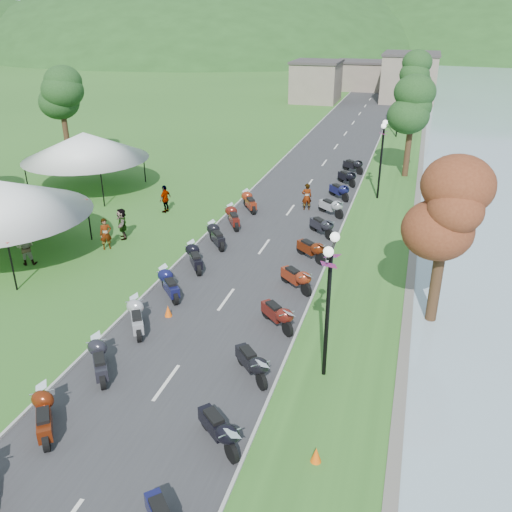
# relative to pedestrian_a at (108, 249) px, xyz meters

# --- Properties ---
(road) EXTENTS (7.00, 120.00, 0.02)m
(road) POSITION_rel_pedestrian_a_xyz_m (7.84, 14.61, 0.01)
(road) COLOR #343436
(road) RESTS_ON ground
(hills_backdrop) EXTENTS (360.00, 120.00, 76.00)m
(hills_backdrop) POSITION_rel_pedestrian_a_xyz_m (7.84, 174.61, 0.00)
(hills_backdrop) COLOR #285621
(hills_backdrop) RESTS_ON ground
(far_building) EXTENTS (18.00, 16.00, 5.00)m
(far_building) POSITION_rel_pedestrian_a_xyz_m (5.84, 59.61, 2.50)
(far_building) COLOR gray
(far_building) RESTS_ON ground
(moto_row_left) EXTENTS (2.60, 43.12, 1.10)m
(moto_row_left) POSITION_rel_pedestrian_a_xyz_m (5.41, -12.55, 0.55)
(moto_row_left) COLOR #331411
(moto_row_left) RESTS_ON ground
(moto_row_right) EXTENTS (2.60, 42.36, 1.10)m
(moto_row_right) POSITION_rel_pedestrian_a_xyz_m (10.43, -1.53, 0.55)
(moto_row_right) COLOR #331411
(moto_row_right) RESTS_ON ground
(vendor_tent_side) EXTENTS (5.64, 5.64, 4.00)m
(vendor_tent_side) POSITION_rel_pedestrian_a_xyz_m (-6.56, 8.75, 2.00)
(vendor_tent_side) COLOR white
(vendor_tent_side) RESTS_ON ground
(tree_lakeside) EXTENTS (2.54, 2.54, 7.06)m
(tree_lakeside) POSITION_rel_pedestrian_a_xyz_m (16.35, -2.50, 3.53)
(tree_lakeside) COLOR #254F1F
(tree_lakeside) RESTS_ON ground
(pedestrian_a) EXTENTS (0.76, 0.74, 1.68)m
(pedestrian_a) POSITION_rel_pedestrian_a_xyz_m (0.00, 0.00, 0.00)
(pedestrian_a) COLOR slate
(pedestrian_a) RESTS_ON ground
(pedestrian_b) EXTENTS (1.00, 0.80, 1.81)m
(pedestrian_b) POSITION_rel_pedestrian_a_xyz_m (-2.77, -2.78, 0.00)
(pedestrian_b) COLOR slate
(pedestrian_b) RESTS_ON ground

